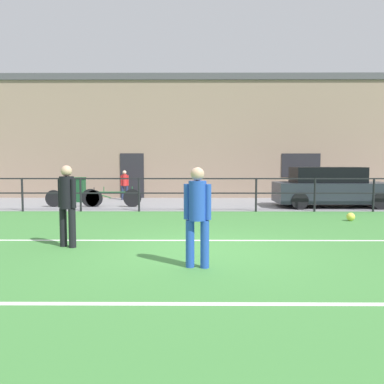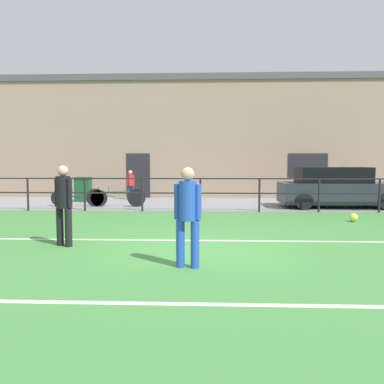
% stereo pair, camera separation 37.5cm
% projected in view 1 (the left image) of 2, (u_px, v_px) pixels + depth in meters
% --- Properties ---
extents(ground, '(60.00, 44.00, 0.04)m').
position_uv_depth(ground, '(200.00, 252.00, 7.51)').
color(ground, '#42843D').
extents(field_line_touchline, '(36.00, 0.11, 0.00)m').
position_uv_depth(field_line_touchline, '(199.00, 240.00, 8.49)').
color(field_line_touchline, white).
rests_on(field_line_touchline, ground).
extents(field_line_hash, '(36.00, 0.11, 0.00)m').
position_uv_depth(field_line_hash, '(203.00, 304.00, 4.67)').
color(field_line_hash, white).
rests_on(field_line_hash, ground).
extents(pavement_strip, '(48.00, 5.00, 0.02)m').
position_uv_depth(pavement_strip, '(197.00, 204.00, 15.98)').
color(pavement_strip, gray).
rests_on(pavement_strip, ground).
extents(perimeter_fence, '(36.07, 0.07, 1.15)m').
position_uv_depth(perimeter_fence, '(198.00, 190.00, 13.43)').
color(perimeter_fence, black).
rests_on(perimeter_fence, ground).
extents(clubhouse_facade, '(28.00, 2.56, 5.76)m').
position_uv_depth(clubhouse_facade, '(197.00, 138.00, 19.46)').
color(clubhouse_facade, gray).
rests_on(clubhouse_facade, ground).
extents(player_goalkeeper, '(0.41, 0.28, 1.62)m').
position_uv_depth(player_goalkeeper, '(67.00, 201.00, 7.77)').
color(player_goalkeeper, black).
rests_on(player_goalkeeper, ground).
extents(player_striker, '(0.43, 0.28, 1.60)m').
position_uv_depth(player_striker, '(197.00, 211.00, 6.24)').
color(player_striker, blue).
rests_on(player_striker, ground).
extents(soccer_ball_spare, '(0.24, 0.24, 0.24)m').
position_uv_depth(soccer_ball_spare, '(351.00, 217.00, 11.33)').
color(soccer_ball_spare, '#E5E04C').
rests_on(soccer_ball_spare, ground).
extents(spectator_child, '(0.36, 0.23, 1.30)m').
position_uv_depth(spectator_child, '(125.00, 183.00, 17.51)').
color(spectator_child, '#232D4C').
rests_on(spectator_child, pavement_strip).
extents(parked_car_red, '(4.21, 1.81, 1.48)m').
position_uv_depth(parked_car_red, '(331.00, 188.00, 14.73)').
color(parked_car_red, '#282D38').
rests_on(parked_car_red, pavement_strip).
extents(bicycle_parked_0, '(2.24, 0.04, 0.77)m').
position_uv_depth(bicycle_parked_0, '(111.00, 198.00, 14.68)').
color(bicycle_parked_0, black).
rests_on(bicycle_parked_0, pavement_strip).
extents(bicycle_parked_1, '(2.15, 0.04, 0.73)m').
position_uv_depth(bicycle_parked_1, '(74.00, 198.00, 14.69)').
color(bicycle_parked_1, black).
rests_on(bicycle_parked_1, pavement_strip).
extents(trash_bin_0, '(0.66, 0.56, 1.03)m').
position_uv_depth(trash_bin_0, '(77.00, 189.00, 16.61)').
color(trash_bin_0, '#194C28').
rests_on(trash_bin_0, pavement_strip).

